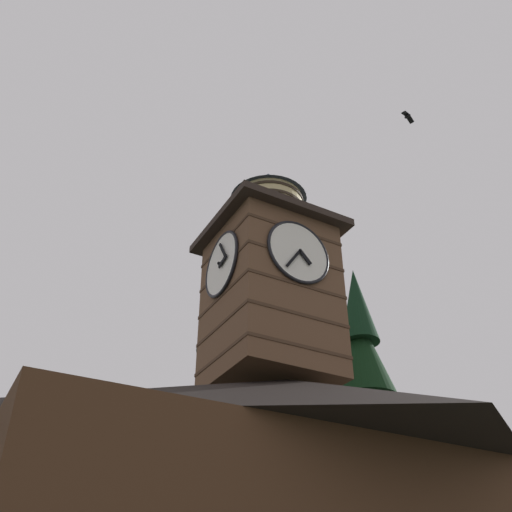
# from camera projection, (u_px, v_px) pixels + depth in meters

# --- Properties ---
(clock_tower) EXTENTS (4.00, 4.00, 7.95)m
(clock_tower) POSITION_uv_depth(u_px,v_px,m) (270.00, 280.00, 18.26)
(clock_tower) COLOR brown
(clock_tower) RESTS_ON building_main
(pine_tree_behind) EXTENTS (6.87, 6.87, 19.51)m
(pine_tree_behind) POSITION_uv_depth(u_px,v_px,m) (234.00, 432.00, 22.31)
(pine_tree_behind) COLOR #473323
(pine_tree_behind) RESTS_ON ground_plane
(pine_tree_aside) EXTENTS (5.48, 5.48, 16.16)m
(pine_tree_aside) POSITION_uv_depth(u_px,v_px,m) (374.00, 470.00, 22.90)
(pine_tree_aside) COLOR #473323
(pine_tree_aside) RESTS_ON ground_plane
(moon) EXTENTS (1.52, 1.52, 1.52)m
(moon) POSITION_uv_depth(u_px,v_px,m) (273.00, 446.00, 46.47)
(moon) COLOR silver
(flying_bird_high) EXTENTS (0.72, 0.41, 0.15)m
(flying_bird_high) POSITION_uv_depth(u_px,v_px,m) (408.00, 116.00, 21.41)
(flying_bird_high) COLOR black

